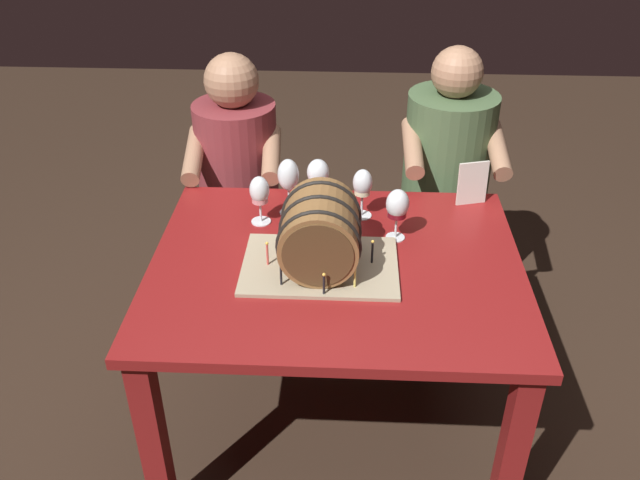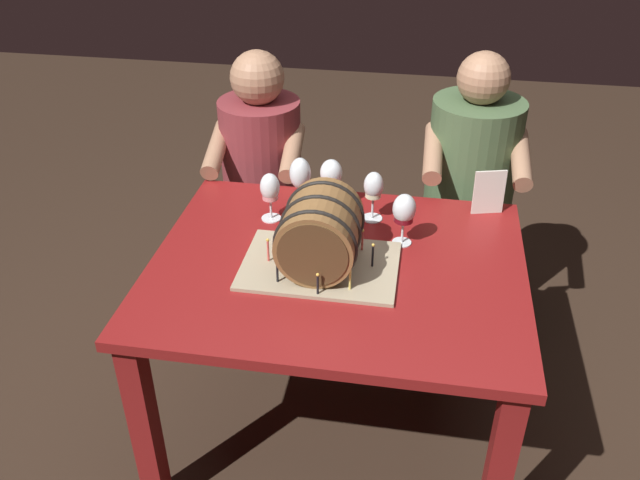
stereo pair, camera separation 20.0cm
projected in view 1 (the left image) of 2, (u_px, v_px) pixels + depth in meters
ground_plane at (334, 423)px, 2.48m from camera, size 8.00×8.00×0.00m
dining_table at (336, 291)px, 2.15m from camera, size 1.16×0.95×0.73m
barrel_cake at (320, 235)px, 2.00m from camera, size 0.48×0.33×0.25m
wine_glass_amber at (318, 175)px, 2.32m from camera, size 0.08×0.08×0.18m
wine_glass_white at (363, 185)px, 2.26m from camera, size 0.07×0.07×0.18m
wine_glass_rose at (260, 193)px, 2.23m from camera, size 0.07×0.07×0.17m
wine_glass_red at (397, 206)px, 2.14m from camera, size 0.08×0.08×0.18m
wine_glass_empty at (288, 176)px, 2.26m from camera, size 0.07×0.07×0.21m
menu_card at (472, 183)px, 2.36m from camera, size 0.11×0.04×0.16m
person_seated_left at (240, 198)px, 2.83m from camera, size 0.39×0.48×1.15m
person_seated_right at (443, 197)px, 2.78m from camera, size 0.39×0.47×1.19m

